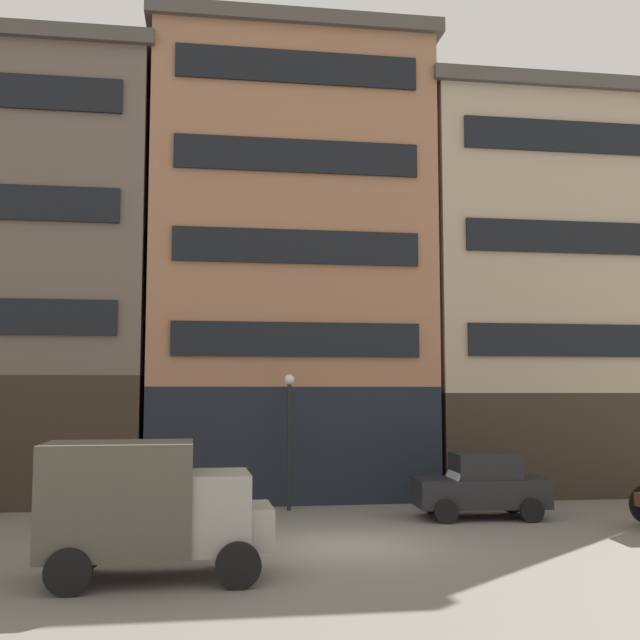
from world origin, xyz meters
TOP-DOWN VIEW (x-y plane):
  - ground_plane at (0.00, 0.00)m, footprint 120.00×120.00m
  - building_far_left at (-9.79, 9.32)m, footprint 9.40×6.34m
  - building_center_left at (-0.43, 9.32)m, footprint 10.03×6.34m
  - building_center_right at (9.36, 9.32)m, footprint 10.26×6.34m
  - delivery_truck_near at (-4.38, -2.68)m, footprint 4.38×2.19m
  - sedan_dark at (4.52, 3.34)m, footprint 3.80×2.06m
  - streetlamp_curbside at (-0.77, 5.57)m, footprint 0.32×0.32m

SIDE VIEW (x-z plane):
  - ground_plane at x=0.00m, z-range 0.00..0.00m
  - sedan_dark at x=4.52m, z-range 0.00..1.83m
  - delivery_truck_near at x=-4.38m, z-range 0.11..2.73m
  - streetlamp_curbside at x=-0.77m, z-range 0.61..4.73m
  - building_center_right at x=9.36m, z-range 0.04..14.70m
  - building_far_left at x=-9.79m, z-range 0.04..15.25m
  - building_center_left at x=-0.43m, z-range 0.04..16.32m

